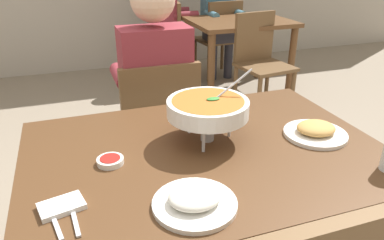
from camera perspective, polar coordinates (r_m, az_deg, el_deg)
name	(u,v)px	position (r m, az deg, el deg)	size (l,w,h in m)	color
dining_table_main	(205,175)	(1.38, 2.05, -8.53)	(1.27, 0.90, 0.77)	#51331C
chair_diner_main	(158,127)	(2.07, -5.32, -1.16)	(0.44, 0.44, 0.90)	brown
diner_main	(155,86)	(2.01, -5.82, 5.28)	(0.40, 0.45, 1.31)	#2D2D38
curry_bowl	(208,108)	(1.33, 2.48, 1.82)	(0.33, 0.30, 0.26)	silver
rice_plate	(195,200)	(1.05, 0.43, -12.35)	(0.24, 0.24, 0.06)	white
appetizer_plate	(316,131)	(1.49, 18.65, -1.63)	(0.24, 0.24, 0.06)	white
sauce_dish	(110,161)	(1.27, -12.58, -6.18)	(0.09, 0.09, 0.02)	white
napkin_folded	(62,206)	(1.11, -19.61, -12.49)	(0.12, 0.08, 0.02)	white
fork_utensil	(54,220)	(1.07, -20.61, -14.38)	(0.01, 0.17, 0.01)	silver
spoon_utensil	(74,216)	(1.07, -17.87, -14.04)	(0.01, 0.17, 0.01)	silver
dining_table_far	(239,33)	(3.93, 7.32, 13.22)	(1.00, 0.80, 0.77)	brown
chair_bg_left	(168,37)	(4.28, -3.80, 12.71)	(0.50, 0.50, 0.90)	brown
chair_bg_middle	(220,35)	(4.39, 4.41, 13.02)	(0.48, 0.48, 0.90)	brown
chair_bg_right	(260,56)	(3.53, 10.47, 9.68)	(0.50, 0.50, 0.90)	brown
patron_bg_left	(167,16)	(4.24, -3.85, 15.85)	(0.45, 0.40, 1.31)	#2D2D38
patron_bg_middle	(219,14)	(4.37, 4.25, 16.12)	(0.40, 0.45, 1.31)	#2D2D38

